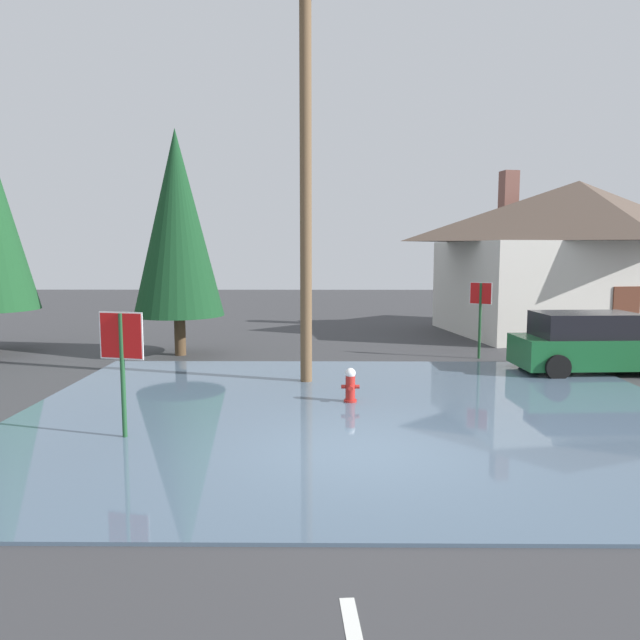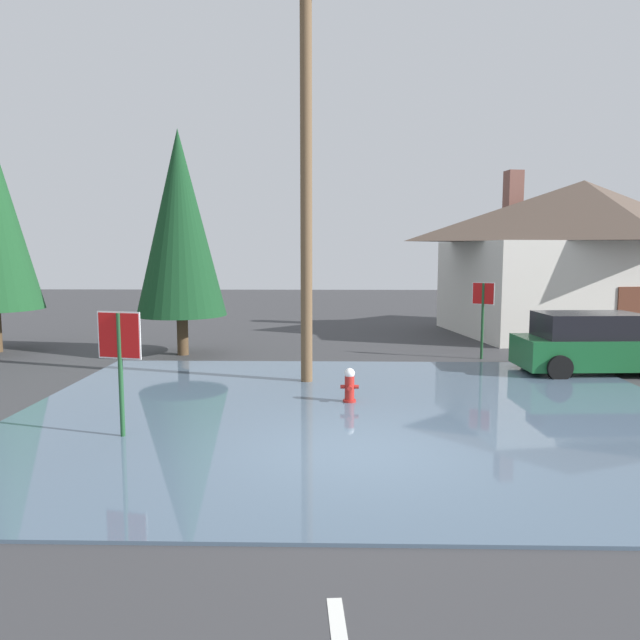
# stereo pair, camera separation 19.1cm
# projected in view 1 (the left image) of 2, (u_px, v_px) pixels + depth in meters

# --- Properties ---
(ground_plane) EXTENTS (80.00, 80.00, 0.10)m
(ground_plane) POSITION_uv_depth(u_px,v_px,m) (363.00, 457.00, 9.56)
(ground_plane) COLOR #38383A
(flood_puddle) EXTENTS (13.38, 10.79, 0.05)m
(flood_puddle) POSITION_uv_depth(u_px,v_px,m) (358.00, 413.00, 11.91)
(flood_puddle) COLOR #4C6075
(flood_puddle) RESTS_ON ground
(lane_stop_bar) EXTENTS (4.33, 0.70, 0.01)m
(lane_stop_bar) POSITION_uv_depth(u_px,v_px,m) (435.00, 522.00, 7.17)
(lane_stop_bar) COLOR silver
(lane_stop_bar) RESTS_ON ground
(stop_sign_near) EXTENTS (0.79, 0.20, 2.20)m
(stop_sign_near) POSITION_uv_depth(u_px,v_px,m) (122.00, 349.00, 10.11)
(stop_sign_near) COLOR #1E4C28
(stop_sign_near) RESTS_ON ground
(fire_hydrant) EXTENTS (0.39, 0.33, 0.77)m
(fire_hydrant) POSITION_uv_depth(u_px,v_px,m) (350.00, 386.00, 12.64)
(fire_hydrant) COLOR #AD231E
(fire_hydrant) RESTS_ON ground
(utility_pole) EXTENTS (1.60, 0.28, 9.59)m
(utility_pole) POSITION_uv_depth(u_px,v_px,m) (306.00, 175.00, 14.10)
(utility_pole) COLOR brown
(utility_pole) RESTS_ON ground
(stop_sign_far) EXTENTS (0.58, 0.34, 2.28)m
(stop_sign_far) POSITION_uv_depth(u_px,v_px,m) (480.00, 305.00, 17.82)
(stop_sign_far) COLOR #1E4C28
(stop_sign_far) RESTS_ON ground
(house) EXTENTS (10.99, 8.28, 6.33)m
(house) POSITION_uv_depth(u_px,v_px,m) (576.00, 255.00, 23.31)
(house) COLOR beige
(house) RESTS_ON ground
(parked_car) EXTENTS (4.31, 2.13, 1.60)m
(parked_car) POSITION_uv_depth(u_px,v_px,m) (593.00, 344.00, 15.87)
(parked_car) COLOR #195B2D
(parked_car) RESTS_ON ground
(pine_tree_mid_left) EXTENTS (2.73, 2.73, 6.83)m
(pine_tree_mid_left) POSITION_uv_depth(u_px,v_px,m) (177.00, 224.00, 18.12)
(pine_tree_mid_left) COLOR #4C3823
(pine_tree_mid_left) RESTS_ON ground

